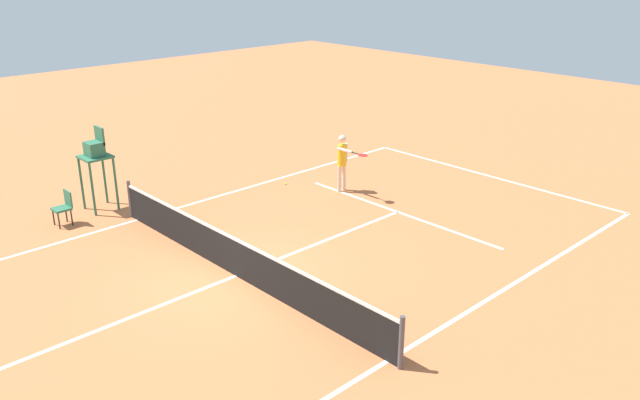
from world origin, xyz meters
TOP-DOWN VIEW (x-y plane):
  - ground_plane at (0.00, 0.00)m, footprint 60.00×60.00m
  - court_lines at (0.00, 0.00)m, footprint 9.29×20.88m
  - tennis_net at (0.00, 0.00)m, footprint 9.89×0.10m
  - player_serving at (2.30, -5.79)m, footprint 1.31×0.53m
  - tennis_ball at (3.99, -4.90)m, footprint 0.07×0.07m
  - umpire_chair at (6.05, 0.32)m, footprint 0.80×0.80m
  - courtside_chair_near at (5.63, 1.57)m, footprint 0.44×0.46m

SIDE VIEW (x-z plane):
  - ground_plane at x=0.00m, z-range 0.00..0.00m
  - court_lines at x=0.00m, z-range 0.00..0.01m
  - tennis_ball at x=3.99m, z-range 0.00..0.07m
  - tennis_net at x=0.00m, z-range -0.04..1.03m
  - courtside_chair_near at x=5.63m, z-range 0.06..1.01m
  - player_serving at x=2.30m, z-range 0.18..1.97m
  - umpire_chair at x=6.05m, z-range 0.40..2.81m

